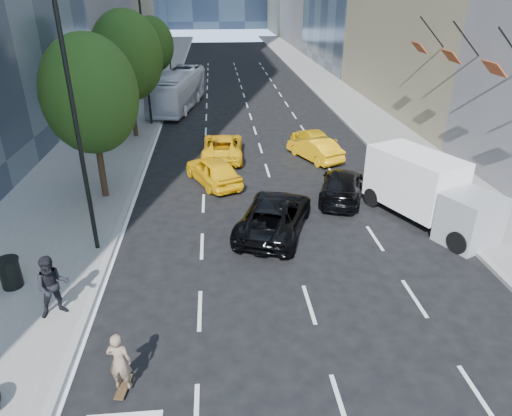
{
  "coord_description": "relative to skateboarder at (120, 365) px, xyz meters",
  "views": [
    {
      "loc": [
        -1.76,
        -11.67,
        9.16
      ],
      "look_at": [
        -0.36,
        3.95,
        1.6
      ],
      "focal_mm": 32.0,
      "sensor_mm": 36.0,
      "label": 1
    }
  ],
  "objects": [
    {
      "name": "ground",
      "position": [
        4.34,
        3.0,
        -0.83
      ],
      "size": [
        160.0,
        160.0,
        0.0
      ],
      "primitive_type": "plane",
      "color": "black",
      "rests_on": "ground"
    },
    {
      "name": "sidewalk_left",
      "position": [
        -4.66,
        33.0,
        -0.75
      ],
      "size": [
        6.0,
        120.0,
        0.15
      ],
      "primitive_type": "cube",
      "color": "slate",
      "rests_on": "ground"
    },
    {
      "name": "sidewalk_right",
      "position": [
        14.34,
        33.0,
        -0.75
      ],
      "size": [
        4.0,
        120.0,
        0.15
      ],
      "primitive_type": "cube",
      "color": "slate",
      "rests_on": "ground"
    },
    {
      "name": "lamp_near",
      "position": [
        -1.98,
        7.0,
        4.98
      ],
      "size": [
        2.13,
        0.22,
        10.0
      ],
      "color": "black",
      "rests_on": "sidewalk_left"
    },
    {
      "name": "lamp_far",
      "position": [
        -1.98,
        25.0,
        4.98
      ],
      "size": [
        2.13,
        0.22,
        10.0
      ],
      "color": "black",
      "rests_on": "sidewalk_left"
    },
    {
      "name": "tree_near",
      "position": [
        -2.86,
        12.0,
        4.14
      ],
      "size": [
        4.2,
        4.2,
        7.46
      ],
      "color": "black",
      "rests_on": "sidewalk_left"
    },
    {
      "name": "tree_mid",
      "position": [
        -2.86,
        22.0,
        4.49
      ],
      "size": [
        4.5,
        4.5,
        7.99
      ],
      "color": "black",
      "rests_on": "sidewalk_left"
    },
    {
      "name": "tree_far",
      "position": [
        -2.86,
        35.0,
        3.79
      ],
      "size": [
        3.9,
        3.9,
        6.92
      ],
      "color": "black",
      "rests_on": "sidewalk_left"
    },
    {
      "name": "traffic_signal",
      "position": [
        -2.06,
        43.0,
        3.4
      ],
      "size": [
        2.48,
        0.53,
        5.2
      ],
      "color": "black",
      "rests_on": "sidewalk_left"
    },
    {
      "name": "facade_flags",
      "position": [
        14.98,
        13.0,
        5.36
      ],
      "size": [
        1.85,
        13.3,
        2.05
      ],
      "color": "black",
      "rests_on": "ground"
    },
    {
      "name": "skateboarder",
      "position": [
        0.0,
        0.0,
        0.0
      ],
      "size": [
        0.66,
        0.48,
        1.66
      ],
      "primitive_type": "imported",
      "rotation": [
        0.0,
        0.0,
        2.99
      ],
      "color": "#7A634C",
      "rests_on": "ground"
    },
    {
      "name": "black_sedan_lincoln",
      "position": [
        4.84,
        8.0,
        -0.1
      ],
      "size": [
        4.09,
        5.79,
        1.47
      ],
      "primitive_type": "imported",
      "rotation": [
        0.0,
        0.0,
        2.79
      ],
      "color": "black",
      "rests_on": "ground"
    },
    {
      "name": "black_sedan_mercedes",
      "position": [
        8.46,
        11.0,
        -0.16
      ],
      "size": [
        3.25,
        5.01,
        1.35
      ],
      "primitive_type": "imported",
      "rotation": [
        0.0,
        0.0,
        2.82
      ],
      "color": "black",
      "rests_on": "ground"
    },
    {
      "name": "taxi_a",
      "position": [
        2.34,
        13.39,
        -0.11
      ],
      "size": [
        3.27,
        4.56,
        1.44
      ],
      "primitive_type": "imported",
      "rotation": [
        0.0,
        0.0,
        3.56
      ],
      "color": "yellow",
      "rests_on": "ground"
    },
    {
      "name": "taxi_b",
      "position": [
        8.32,
        16.62,
        -0.17
      ],
      "size": [
        2.92,
        4.25,
        1.33
      ],
      "primitive_type": "imported",
      "rotation": [
        0.0,
        0.0,
        3.56
      ],
      "color": "#FFAC0D",
      "rests_on": "ground"
    },
    {
      "name": "taxi_c",
      "position": [
        2.93,
        17.41,
        -0.13
      ],
      "size": [
        2.56,
        5.12,
        1.39
      ],
      "primitive_type": "imported",
      "rotation": [
        0.0,
        0.0,
        3.09
      ],
      "color": "yellow",
      "rests_on": "ground"
    },
    {
      "name": "taxi_d",
      "position": [
        8.54,
        18.5,
        -0.2
      ],
      "size": [
        2.38,
        4.54,
        1.26
      ],
      "primitive_type": "imported",
      "rotation": [
        0.0,
        0.0,
        3.29
      ],
      "color": "yellow",
      "rests_on": "ground"
    },
    {
      "name": "city_bus",
      "position": [
        -0.46,
        30.49,
        0.68
      ],
      "size": [
        4.41,
        11.09,
        3.01
      ],
      "primitive_type": "imported",
      "rotation": [
        0.0,
        0.0,
        -0.18
      ],
      "color": "white",
      "rests_on": "ground"
    },
    {
      "name": "box_truck",
      "position": [
        11.43,
        8.38,
        0.6
      ],
      "size": [
        4.31,
        6.23,
        2.82
      ],
      "rotation": [
        0.0,
        0.0,
        0.42
      ],
      "color": "white",
      "rests_on": "ground"
    },
    {
      "name": "pedestrian_a",
      "position": [
        -2.46,
        3.05,
        0.33
      ],
      "size": [
        1.19,
        1.07,
        2.02
      ],
      "primitive_type": "imported",
      "rotation": [
        0.0,
        0.0,
        0.38
      ],
      "color": "black",
      "rests_on": "sidewalk_left"
    },
    {
      "name": "pedestrian_b",
      "position": [
        -3.67,
        20.87,
        0.24
      ],
      "size": [
        1.16,
        0.74,
        1.84
      ],
      "primitive_type": "imported",
      "rotation": [
        0.0,
        0.0,
        2.85
      ],
      "color": "black",
      "rests_on": "sidewalk_left"
    },
    {
      "name": "trash_can",
      "position": [
        -4.4,
        4.66,
        -0.18
      ],
      "size": [
        0.67,
        0.67,
        1.0
      ],
      "primitive_type": "cylinder",
      "color": "black",
      "rests_on": "sidewalk_left"
    }
  ]
}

